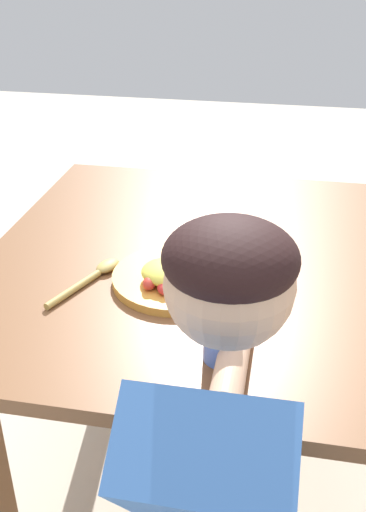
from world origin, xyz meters
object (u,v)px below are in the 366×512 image
(plate, at_px, (174,276))
(fork, at_px, (266,278))
(spoon, at_px, (94,275))
(drinking_cup, at_px, (223,336))

(plate, xyz_separation_m, fork, (0.18, 0.05, -0.01))
(plate, bearing_deg, fork, 14.71)
(plate, height_order, fork, plate)
(plate, xyz_separation_m, spoon, (-0.16, -0.02, -0.01))
(fork, xyz_separation_m, drinking_cup, (-0.05, -0.26, 0.04))
(spoon, height_order, drinking_cup, drinking_cup)
(fork, distance_m, drinking_cup, 0.27)
(fork, relative_size, drinking_cup, 2.31)
(drinking_cup, bearing_deg, fork, 78.62)
(plate, distance_m, spoon, 0.16)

